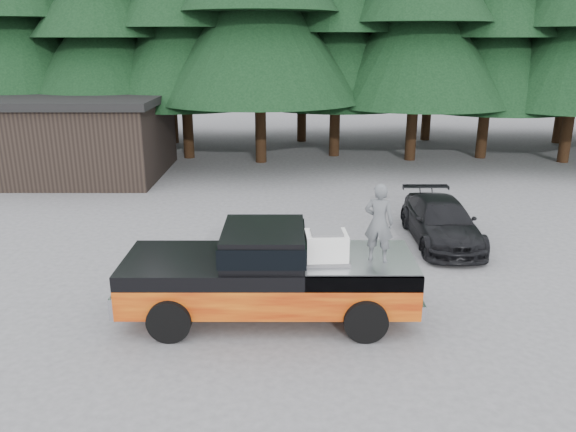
{
  "coord_description": "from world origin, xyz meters",
  "views": [
    {
      "loc": [
        0.26,
        -11.08,
        5.5
      ],
      "look_at": [
        0.26,
        0.0,
        1.98
      ],
      "focal_mm": 35.0,
      "sensor_mm": 36.0,
      "label": 1
    }
  ],
  "objects_px": {
    "pickup_truck": "(269,287)",
    "man_on_bed": "(379,223)",
    "utility_building": "(64,135)",
    "parked_car": "(441,222)",
    "air_compressor": "(326,247)"
  },
  "relations": [
    {
      "from": "pickup_truck",
      "to": "man_on_bed",
      "type": "xyz_separation_m",
      "value": [
        2.14,
        -0.22,
        1.45
      ]
    },
    {
      "from": "pickup_truck",
      "to": "utility_building",
      "type": "xyz_separation_m",
      "value": [
        -8.87,
        12.63,
        1.0
      ]
    },
    {
      "from": "parked_car",
      "to": "man_on_bed",
      "type": "bearing_deg",
      "value": -119.21
    },
    {
      "from": "pickup_truck",
      "to": "parked_car",
      "type": "xyz_separation_m",
      "value": [
        4.68,
        4.45,
        -0.07
      ]
    },
    {
      "from": "man_on_bed",
      "to": "parked_car",
      "type": "height_order",
      "value": "man_on_bed"
    },
    {
      "from": "air_compressor",
      "to": "utility_building",
      "type": "distance_m",
      "value": 16.29
    },
    {
      "from": "pickup_truck",
      "to": "air_compressor",
      "type": "bearing_deg",
      "value": -11.56
    },
    {
      "from": "parked_car",
      "to": "utility_building",
      "type": "xyz_separation_m",
      "value": [
        -13.55,
        8.18,
        1.07
      ]
    },
    {
      "from": "man_on_bed",
      "to": "utility_building",
      "type": "bearing_deg",
      "value": -29.57
    },
    {
      "from": "man_on_bed",
      "to": "parked_car",
      "type": "distance_m",
      "value": 5.52
    },
    {
      "from": "air_compressor",
      "to": "parked_car",
      "type": "relative_size",
      "value": 0.19
    },
    {
      "from": "man_on_bed",
      "to": "parked_car",
      "type": "relative_size",
      "value": 0.38
    },
    {
      "from": "pickup_truck",
      "to": "air_compressor",
      "type": "xyz_separation_m",
      "value": [
        1.13,
        -0.23,
        0.94
      ]
    },
    {
      "from": "pickup_truck",
      "to": "man_on_bed",
      "type": "bearing_deg",
      "value": -5.77
    },
    {
      "from": "parked_car",
      "to": "utility_building",
      "type": "relative_size",
      "value": 0.49
    }
  ]
}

